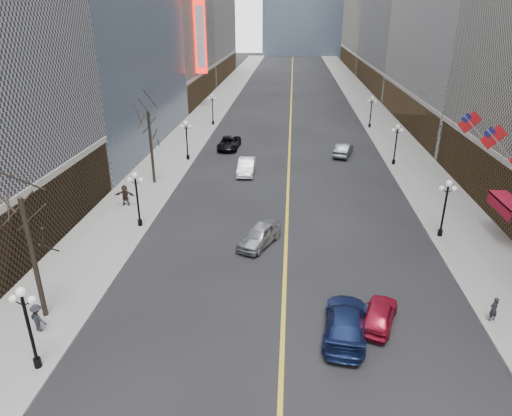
% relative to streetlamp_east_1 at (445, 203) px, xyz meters
% --- Properties ---
extents(sidewalk_east, '(6.00, 230.00, 0.15)m').
position_rel_streetlamp_east_1_xyz_m(sidewalk_east, '(2.20, 40.00, -2.83)').
color(sidewalk_east, gray).
rests_on(sidewalk_east, ground).
extents(sidewalk_west, '(6.00, 230.00, 0.15)m').
position_rel_streetlamp_east_1_xyz_m(sidewalk_west, '(-25.80, 40.00, -2.83)').
color(sidewalk_west, gray).
rests_on(sidewalk_west, ground).
extents(lane_line, '(0.25, 200.00, 0.02)m').
position_rel_streetlamp_east_1_xyz_m(lane_line, '(-11.80, 50.00, -2.89)').
color(lane_line, gold).
rests_on(lane_line, ground).
extents(streetlamp_east_1, '(1.26, 0.44, 4.52)m').
position_rel_streetlamp_east_1_xyz_m(streetlamp_east_1, '(0.00, 0.00, 0.00)').
color(streetlamp_east_1, black).
rests_on(streetlamp_east_1, sidewalk_east).
extents(streetlamp_east_2, '(1.26, 0.44, 4.52)m').
position_rel_streetlamp_east_1_xyz_m(streetlamp_east_2, '(0.00, 18.00, 0.00)').
color(streetlamp_east_2, black).
rests_on(streetlamp_east_2, sidewalk_east).
extents(streetlamp_east_3, '(1.26, 0.44, 4.52)m').
position_rel_streetlamp_east_1_xyz_m(streetlamp_east_3, '(0.00, 36.00, 0.00)').
color(streetlamp_east_3, black).
rests_on(streetlamp_east_3, sidewalk_east).
extents(streetlamp_west_0, '(1.26, 0.44, 4.52)m').
position_rel_streetlamp_east_1_xyz_m(streetlamp_west_0, '(-23.60, -16.00, 0.00)').
color(streetlamp_west_0, black).
rests_on(streetlamp_west_0, sidewalk_west).
extents(streetlamp_west_1, '(1.26, 0.44, 4.52)m').
position_rel_streetlamp_east_1_xyz_m(streetlamp_west_1, '(-23.60, 0.00, 0.00)').
color(streetlamp_west_1, black).
rests_on(streetlamp_west_1, sidewalk_west).
extents(streetlamp_west_2, '(1.26, 0.44, 4.52)m').
position_rel_streetlamp_east_1_xyz_m(streetlamp_west_2, '(-23.60, 18.00, 0.00)').
color(streetlamp_west_2, black).
rests_on(streetlamp_west_2, sidewalk_west).
extents(streetlamp_west_3, '(1.26, 0.44, 4.52)m').
position_rel_streetlamp_east_1_xyz_m(streetlamp_west_3, '(-23.60, 36.00, 0.00)').
color(streetlamp_west_3, black).
rests_on(streetlamp_west_3, sidewalk_west).
extents(flag_4, '(2.87, 0.12, 2.87)m').
position_rel_streetlamp_east_1_xyz_m(flag_4, '(3.51, 2.00, 4.39)').
color(flag_4, '#B2B2B7').
rests_on(flag_4, ground).
extents(flag_5, '(2.87, 0.12, 2.87)m').
position_rel_streetlamp_east_1_xyz_m(flag_5, '(3.51, 7.00, 4.39)').
color(flag_5, '#B2B2B7').
rests_on(flag_5, ground).
extents(awning_c, '(1.40, 4.00, 0.93)m').
position_rel_streetlamp_east_1_xyz_m(awning_c, '(4.30, -0.00, 0.18)').
color(awning_c, maroon).
rests_on(awning_c, ground).
extents(theatre_marquee, '(2.00, 0.55, 12.00)m').
position_rel_streetlamp_east_1_xyz_m(theatre_marquee, '(-27.68, 50.00, 9.10)').
color(theatre_marquee, red).
rests_on(theatre_marquee, ground).
extents(tree_west_near, '(3.60, 3.60, 7.92)m').
position_rel_streetlamp_east_1_xyz_m(tree_west_near, '(-25.30, -12.00, 3.34)').
color(tree_west_near, '#2D231C').
rests_on(tree_west_near, sidewalk_west).
extents(tree_west_far, '(3.60, 3.60, 7.92)m').
position_rel_streetlamp_east_1_xyz_m(tree_west_far, '(-25.30, 10.00, 3.34)').
color(tree_west_far, '#2D231C').
rests_on(tree_west_far, sidewalk_west).
extents(car_nb_near, '(3.55, 4.92, 1.56)m').
position_rel_streetlamp_east_1_xyz_m(car_nb_near, '(-13.80, -2.27, -2.12)').
color(car_nb_near, '#9B9EA2').
rests_on(car_nb_near, ground).
extents(car_nb_mid, '(1.73, 4.86, 1.60)m').
position_rel_streetlamp_east_1_xyz_m(car_nb_mid, '(-16.33, 13.90, -2.10)').
color(car_nb_mid, white).
rests_on(car_nb_mid, ground).
extents(car_nb_far, '(2.68, 5.42, 1.48)m').
position_rel_streetlamp_east_1_xyz_m(car_nb_far, '(-19.45, 23.33, -2.16)').
color(car_nb_far, black).
rests_on(car_nb_far, ground).
extents(car_sb_near, '(2.94, 5.71, 1.58)m').
position_rel_streetlamp_east_1_xyz_m(car_sb_near, '(-8.48, -12.19, -2.11)').
color(car_sb_near, '#15214E').
rests_on(car_sb_near, ground).
extents(car_sb_mid, '(2.86, 4.28, 1.35)m').
position_rel_streetlamp_east_1_xyz_m(car_sb_mid, '(-6.51, -11.17, -2.22)').
color(car_sb_mid, maroon).
rests_on(car_sb_mid, ground).
extents(car_sb_far, '(2.89, 5.01, 1.56)m').
position_rel_streetlamp_east_1_xyz_m(car_sb_far, '(-5.32, 21.33, -2.12)').
color(car_sb_far, '#45494B').
rests_on(car_sb_far, ground).
extents(ped_ne_corner, '(0.66, 0.58, 1.51)m').
position_rel_streetlamp_east_1_xyz_m(ped_ne_corner, '(-0.20, -10.55, -2.00)').
color(ped_ne_corner, black).
rests_on(ped_ne_corner, sidewalk_east).
extents(ped_west_walk, '(1.14, 0.80, 1.63)m').
position_rel_streetlamp_east_1_xyz_m(ped_west_walk, '(-24.91, -13.35, -1.93)').
color(ped_west_walk, '#22212A').
rests_on(ped_west_walk, sidewalk_west).
extents(ped_west_far, '(1.76, 0.51, 1.90)m').
position_rel_streetlamp_east_1_xyz_m(ped_west_far, '(-26.17, 4.04, -1.80)').
color(ped_west_far, black).
rests_on(ped_west_far, sidewalk_west).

